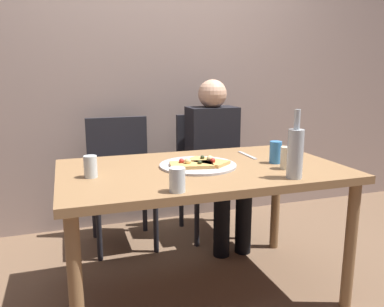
{
  "coord_description": "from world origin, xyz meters",
  "views": [
    {
      "loc": [
        -0.68,
        -1.87,
        1.23
      ],
      "look_at": [
        -0.02,
        0.12,
        0.78
      ],
      "focal_mm": 36.14,
      "sensor_mm": 36.0,
      "label": 1
    }
  ],
  "objects": [
    {
      "name": "back_wall",
      "position": [
        0.0,
        1.21,
        1.3
      ],
      "size": [
        6.0,
        0.1,
        2.6
      ],
      "primitive_type": "cube",
      "color": "gray",
      "rests_on": "ground_plane"
    },
    {
      "name": "wine_bottle",
      "position": [
        0.34,
        -0.34,
        0.85
      ],
      "size": [
        0.07,
        0.07,
        0.33
      ],
      "color": "#B2BCC1",
      "rests_on": "dining_table"
    },
    {
      "name": "tumbler_far",
      "position": [
        0.4,
        -0.17,
        0.79
      ],
      "size": [
        0.06,
        0.06,
        0.12
      ],
      "primitive_type": "cylinder",
      "color": "beige",
      "rests_on": "dining_table"
    },
    {
      "name": "pizza_tray",
      "position": [
        -0.02,
        0.02,
        0.73
      ],
      "size": [
        0.41,
        0.41,
        0.01
      ],
      "primitive_type": "cylinder",
      "color": "#ADADB2",
      "rests_on": "dining_table"
    },
    {
      "name": "pizza_slice_last",
      "position": [
        0.03,
        0.02,
        0.75
      ],
      "size": [
        0.24,
        0.25,
        0.05
      ],
      "color": "tan",
      "rests_on": "pizza_tray"
    },
    {
      "name": "chair_right",
      "position": [
        0.36,
        0.83,
        0.51
      ],
      "size": [
        0.44,
        0.44,
        0.9
      ],
      "rotation": [
        0.0,
        0.0,
        3.14
      ],
      "color": "black",
      "rests_on": "ground_plane"
    },
    {
      "name": "wine_glass",
      "position": [
        -0.57,
        -0.02,
        0.78
      ],
      "size": [
        0.06,
        0.06,
        0.11
      ],
      "primitive_type": "cylinder",
      "color": "silver",
      "rests_on": "dining_table"
    },
    {
      "name": "guest_in_sweater",
      "position": [
        0.36,
        0.68,
        0.64
      ],
      "size": [
        0.36,
        0.56,
        1.17
      ],
      "rotation": [
        0.0,
        0.0,
        3.14
      ],
      "color": "black",
      "rests_on": "ground_plane"
    },
    {
      "name": "chair_left",
      "position": [
        -0.32,
        0.83,
        0.51
      ],
      "size": [
        0.44,
        0.44,
        0.9
      ],
      "rotation": [
        0.0,
        0.0,
        3.14
      ],
      "color": "black",
      "rests_on": "ground_plane"
    },
    {
      "name": "ground_plane",
      "position": [
        0.0,
        0.0,
        0.0
      ],
      "size": [
        8.0,
        8.0,
        0.0
      ],
      "primitive_type": "plane",
      "color": "brown"
    },
    {
      "name": "table_knife",
      "position": [
        0.35,
        0.18,
        0.73
      ],
      "size": [
        0.02,
        0.22,
        0.01
      ],
      "primitive_type": "cube",
      "rotation": [
        0.0,
        0.0,
        4.71
      ],
      "color": "#B7B7BC",
      "rests_on": "dining_table"
    },
    {
      "name": "dining_table",
      "position": [
        0.0,
        0.0,
        0.65
      ],
      "size": [
        1.48,
        0.87,
        0.73
      ],
      "color": "olive",
      "rests_on": "ground_plane"
    },
    {
      "name": "tumbler_near",
      "position": [
        -0.25,
        -0.37,
        0.78
      ],
      "size": [
        0.07,
        0.07,
        0.1
      ],
      "primitive_type": "cylinder",
      "color": "silver",
      "rests_on": "dining_table"
    },
    {
      "name": "pizza_slice_extra",
      "position": [
        -0.07,
        -0.02,
        0.75
      ],
      "size": [
        0.24,
        0.17,
        0.05
      ],
      "color": "tan",
      "rests_on": "pizza_tray"
    },
    {
      "name": "soda_can",
      "position": [
        0.41,
        -0.04,
        0.79
      ],
      "size": [
        0.07,
        0.07,
        0.12
      ],
      "primitive_type": "cylinder",
      "color": "#337AC1",
      "rests_on": "dining_table"
    }
  ]
}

